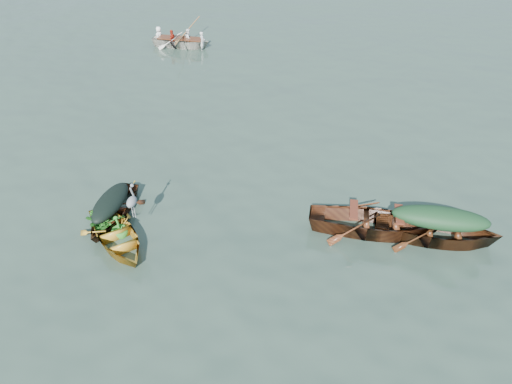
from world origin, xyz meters
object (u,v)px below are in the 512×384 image
(yellow_dinghy, at_px, (118,243))
(open_wooden_boat, at_px, (373,232))
(green_tarp_boat, at_px, (434,240))
(heron, at_px, (133,207))
(rowed_boat, at_px, (181,47))
(dark_covered_boat, at_px, (114,218))

(yellow_dinghy, bearing_deg, open_wooden_boat, -30.26)
(yellow_dinghy, relative_size, open_wooden_boat, 0.68)
(green_tarp_boat, height_order, heron, heron)
(open_wooden_boat, relative_size, rowed_boat, 1.21)
(yellow_dinghy, distance_m, dark_covered_boat, 1.05)
(open_wooden_boat, bearing_deg, dark_covered_boat, 94.83)
(green_tarp_boat, bearing_deg, heron, 99.70)
(dark_covered_boat, height_order, rowed_boat, rowed_boat)
(dark_covered_boat, height_order, open_wooden_boat, open_wooden_boat)
(open_wooden_boat, bearing_deg, yellow_dinghy, 103.38)
(yellow_dinghy, xyz_separation_m, heron, (0.35, 0.42, 0.88))
(open_wooden_boat, bearing_deg, heron, 100.33)
(green_tarp_boat, distance_m, rowed_boat, 15.73)
(open_wooden_boat, height_order, heron, heron)
(dark_covered_boat, distance_m, open_wooden_boat, 6.81)
(dark_covered_boat, bearing_deg, heron, -27.90)
(dark_covered_boat, bearing_deg, yellow_dinghy, -59.02)
(green_tarp_boat, distance_m, open_wooden_boat, 1.53)
(yellow_dinghy, height_order, heron, heron)
(yellow_dinghy, distance_m, heron, 1.04)
(dark_covered_boat, relative_size, heron, 3.44)
(open_wooden_boat, bearing_deg, green_tarp_boat, -91.82)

